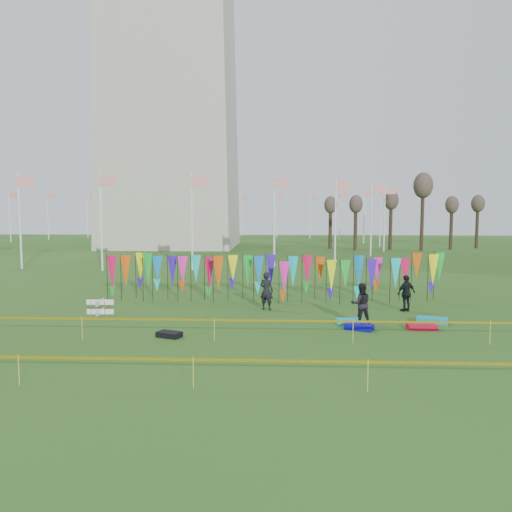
{
  "coord_description": "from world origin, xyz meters",
  "views": [
    {
      "loc": [
        0.43,
        -19.83,
        4.93
      ],
      "look_at": [
        -0.77,
        6.0,
        2.55
      ],
      "focal_mm": 35.0,
      "sensor_mm": 36.0,
      "label": 1
    }
  ],
  "objects_px": {
    "person_mid": "(361,304)",
    "kite_bag_teal": "(432,320)",
    "kite_bag_blue": "(359,327)",
    "kite_bag_red": "(422,327)",
    "box_kite": "(100,307)",
    "kite_bag_turquoise": "(349,321)",
    "person_left": "(266,291)",
    "kite_bag_black": "(169,334)",
    "person_right": "(406,293)"
  },
  "relations": [
    {
      "from": "box_kite",
      "to": "kite_bag_turquoise",
      "type": "xyz_separation_m",
      "value": [
        11.51,
        -1.4,
        -0.26
      ]
    },
    {
      "from": "box_kite",
      "to": "person_mid",
      "type": "height_order",
      "value": "person_mid"
    },
    {
      "from": "person_left",
      "to": "kite_bag_black",
      "type": "bearing_deg",
      "value": 76.67
    },
    {
      "from": "kite_bag_red",
      "to": "person_left",
      "type": "bearing_deg",
      "value": 149.7
    },
    {
      "from": "person_left",
      "to": "kite_bag_blue",
      "type": "xyz_separation_m",
      "value": [
        3.94,
        -4.0,
        -0.83
      ]
    },
    {
      "from": "kite_bag_turquoise",
      "to": "person_mid",
      "type": "bearing_deg",
      "value": -10.54
    },
    {
      "from": "box_kite",
      "to": "kite_bag_red",
      "type": "relative_size",
      "value": 0.61
    },
    {
      "from": "person_left",
      "to": "kite_bag_teal",
      "type": "height_order",
      "value": "person_left"
    },
    {
      "from": "person_mid",
      "to": "kite_bag_red",
      "type": "relative_size",
      "value": 1.51
    },
    {
      "from": "person_right",
      "to": "kite_bag_turquoise",
      "type": "distance_m",
      "value": 4.34
    },
    {
      "from": "kite_bag_teal",
      "to": "person_mid",
      "type": "bearing_deg",
      "value": -173.09
    },
    {
      "from": "person_left",
      "to": "kite_bag_teal",
      "type": "relative_size",
      "value": 1.45
    },
    {
      "from": "person_mid",
      "to": "kite_bag_teal",
      "type": "xyz_separation_m",
      "value": [
        3.17,
        0.38,
        -0.78
      ]
    },
    {
      "from": "person_right",
      "to": "kite_bag_red",
      "type": "distance_m",
      "value": 3.85
    },
    {
      "from": "kite_bag_turquoise",
      "to": "kite_bag_teal",
      "type": "xyz_separation_m",
      "value": [
        3.67,
        0.29,
        0.02
      ]
    },
    {
      "from": "person_left",
      "to": "kite_bag_turquoise",
      "type": "height_order",
      "value": "person_left"
    },
    {
      "from": "person_mid",
      "to": "kite_bag_red",
      "type": "xyz_separation_m",
      "value": [
        2.39,
        -0.82,
        -0.79
      ]
    },
    {
      "from": "person_right",
      "to": "kite_bag_blue",
      "type": "height_order",
      "value": "person_right"
    },
    {
      "from": "person_left",
      "to": "person_right",
      "type": "bearing_deg",
      "value": -160.65
    },
    {
      "from": "box_kite",
      "to": "person_left",
      "type": "distance_m",
      "value": 8.01
    },
    {
      "from": "person_right",
      "to": "box_kite",
      "type": "bearing_deg",
      "value": -22.04
    },
    {
      "from": "kite_bag_turquoise",
      "to": "kite_bag_teal",
      "type": "bearing_deg",
      "value": 4.51
    },
    {
      "from": "kite_bag_red",
      "to": "kite_bag_black",
      "type": "height_order",
      "value": "kite_bag_red"
    },
    {
      "from": "box_kite",
      "to": "kite_bag_turquoise",
      "type": "relative_size",
      "value": 0.67
    },
    {
      "from": "kite_bag_red",
      "to": "kite_bag_teal",
      "type": "bearing_deg",
      "value": 57.0
    },
    {
      "from": "person_left",
      "to": "kite_bag_red",
      "type": "height_order",
      "value": "person_left"
    },
    {
      "from": "person_left",
      "to": "kite_bag_blue",
      "type": "relative_size",
      "value": 1.68
    },
    {
      "from": "kite_bag_blue",
      "to": "kite_bag_teal",
      "type": "bearing_deg",
      "value": 22.02
    },
    {
      "from": "kite_bag_red",
      "to": "kite_bag_turquoise",
      "type": "bearing_deg",
      "value": 162.54
    },
    {
      "from": "person_mid",
      "to": "kite_bag_red",
      "type": "distance_m",
      "value": 2.65
    },
    {
      "from": "person_mid",
      "to": "kite_bag_teal",
      "type": "height_order",
      "value": "person_mid"
    },
    {
      "from": "person_left",
      "to": "person_right",
      "type": "height_order",
      "value": "person_left"
    },
    {
      "from": "kite_bag_blue",
      "to": "box_kite",
      "type": "bearing_deg",
      "value": 168.1
    },
    {
      "from": "box_kite",
      "to": "kite_bag_blue",
      "type": "distance_m",
      "value": 12.05
    },
    {
      "from": "person_left",
      "to": "person_mid",
      "type": "bearing_deg",
      "value": 164.04
    },
    {
      "from": "person_mid",
      "to": "person_right",
      "type": "relative_size",
      "value": 1.01
    },
    {
      "from": "kite_bag_blue",
      "to": "kite_bag_red",
      "type": "relative_size",
      "value": 0.94
    },
    {
      "from": "kite_bag_turquoise",
      "to": "kite_bag_black",
      "type": "height_order",
      "value": "kite_bag_turquoise"
    },
    {
      "from": "box_kite",
      "to": "kite_bag_turquoise",
      "type": "bearing_deg",
      "value": -6.96
    },
    {
      "from": "kite_bag_teal",
      "to": "person_left",
      "type": "bearing_deg",
      "value": 160.27
    },
    {
      "from": "person_mid",
      "to": "kite_bag_red",
      "type": "bearing_deg",
      "value": 156.95
    },
    {
      "from": "box_kite",
      "to": "kite_bag_teal",
      "type": "bearing_deg",
      "value": -4.2
    },
    {
      "from": "kite_bag_turquoise",
      "to": "kite_bag_red",
      "type": "distance_m",
      "value": 3.03
    },
    {
      "from": "kite_bag_turquoise",
      "to": "kite_bag_red",
      "type": "bearing_deg",
      "value": -17.46
    },
    {
      "from": "kite_bag_blue",
      "to": "kite_bag_teal",
      "type": "relative_size",
      "value": 0.86
    },
    {
      "from": "box_kite",
      "to": "person_right",
      "type": "xyz_separation_m",
      "value": [
        14.69,
        1.45,
        0.53
      ]
    },
    {
      "from": "box_kite",
      "to": "person_right",
      "type": "height_order",
      "value": "person_right"
    },
    {
      "from": "person_left",
      "to": "person_mid",
      "type": "height_order",
      "value": "person_left"
    },
    {
      "from": "person_right",
      "to": "kite_bag_turquoise",
      "type": "bearing_deg",
      "value": 14.23
    },
    {
      "from": "person_mid",
      "to": "kite_bag_teal",
      "type": "distance_m",
      "value": 3.28
    }
  ]
}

